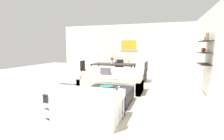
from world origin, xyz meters
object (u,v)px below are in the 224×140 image
sofa_beige (111,82)px  coffee_table (108,96)px  wine_glass_right_near (128,62)px  dining_table (114,65)px  wine_glass_head (116,61)px  dining_chair_head (119,67)px  candle_jar (119,87)px  dining_chair_right_near (143,71)px  loveseat_white (86,106)px  dining_chair_left_near (85,68)px  wine_glass_right_far (129,61)px  decorative_bowl (107,87)px  dining_chair_right_far (144,70)px  apple_on_coffee_table (101,88)px  centerpiece_vase (112,60)px

sofa_beige → coffee_table: 1.30m
wine_glass_right_near → dining_table: bearing=170.8°
wine_glass_head → wine_glass_right_near: (0.72, -0.53, 0.00)m
dining_chair_head → coffee_table: bearing=-78.2°
candle_jar → dining_chair_right_near: 2.86m
candle_jar → loveseat_white: bearing=-104.9°
candle_jar → dining_chair_left_near: bearing=131.4°
dining_chair_left_near → wine_glass_right_far: size_ratio=5.19×
decorative_bowl → wine_glass_right_near: wine_glass_right_near is taller
coffee_table → candle_jar: bearing=25.6°
loveseat_white → decorative_bowl: bearing=89.4°
coffee_table → wine_glass_right_near: wine_glass_right_near is taller
decorative_bowl → dining_chair_left_near: dining_chair_left_near is taller
loveseat_white → dining_chair_right_far: (0.64, 4.59, 0.21)m
dining_chair_right_far → wine_glass_right_far: wine_glass_right_far is taller
loveseat_white → dining_table: 4.47m
coffee_table → apple_on_coffee_table: 0.31m
wine_glass_right_near → centerpiece_vase: centerpiece_vase is taller
candle_jar → decorative_bowl: bearing=-171.0°
wine_glass_right_far → dining_chair_left_near: bearing=-171.2°
sofa_beige → loveseat_white: (0.25, -2.45, 0.00)m
wine_glass_right_far → loveseat_white: bearing=-89.5°
dining_chair_right_near → wine_glass_right_near: bearing=172.0°
wine_glass_right_far → dining_chair_head: bearing=133.4°
centerpiece_vase → dining_chair_head: bearing=84.1°
candle_jar → centerpiece_vase: 3.35m
dining_chair_right_near → wine_glass_right_near: size_ratio=5.49×
candle_jar → dining_table: dining_table is taller
dining_chair_right_far → wine_glass_right_far: (-0.68, -0.10, 0.37)m
dining_chair_head → wine_glass_head: bearing=-90.0°
sofa_beige → loveseat_white: 2.46m
apple_on_coffee_table → dining_chair_right_near: 3.15m
wine_glass_right_near → wine_glass_right_far: bearing=90.0°
decorative_bowl → apple_on_coffee_table: 0.20m
coffee_table → wine_glass_right_far: (-0.13, 3.30, 0.68)m
sofa_beige → coffee_table: sofa_beige is taller
candle_jar → apple_on_coffee_table: apple_on_coffee_table is taller
wine_glass_head → loveseat_white: bearing=-81.0°
dining_chair_left_near → decorative_bowl: bearing=-53.2°
coffee_table → decorative_bowl: size_ratio=3.30×
dining_chair_right_near → dining_chair_right_far: 0.42m
sofa_beige → dining_chair_right_near: bearing=62.7°
dining_table → dining_chair_left_near: bearing=-171.4°
coffee_table → wine_glass_right_near: size_ratio=7.66×
coffee_table → dining_chair_right_far: (0.55, 3.39, 0.31)m
loveseat_white → dining_chair_left_near: bearing=117.3°
dining_chair_left_near → wine_glass_right_near: (2.11, 0.10, 0.35)m
dining_chair_left_near → coffee_table: bearing=-53.0°
dining_table → apple_on_coffee_table: bearing=-78.6°
sofa_beige → dining_chair_head: dining_chair_head is taller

